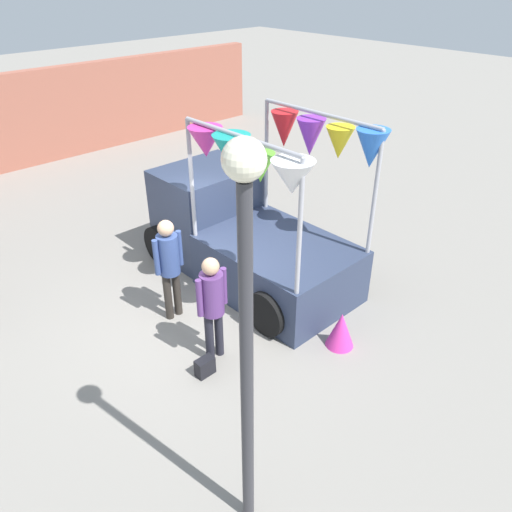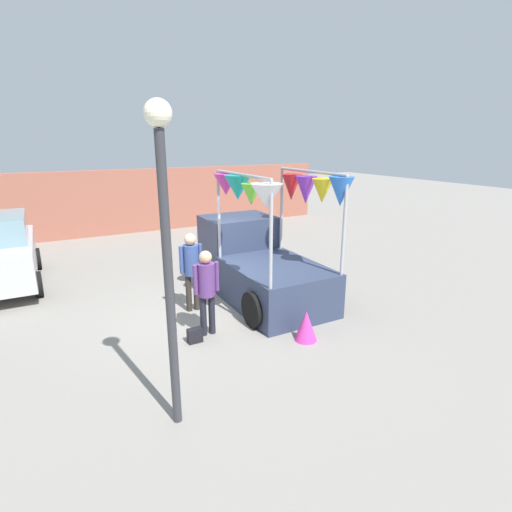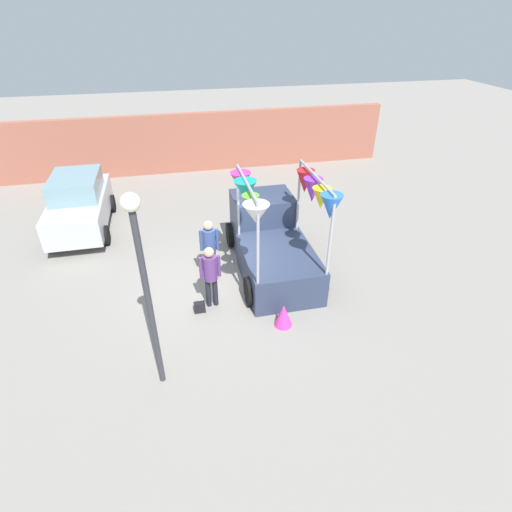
# 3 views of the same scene
# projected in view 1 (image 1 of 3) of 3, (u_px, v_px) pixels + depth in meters

# --- Properties ---
(ground_plane) EXTENTS (60.00, 60.00, 0.00)m
(ground_plane) POSITION_uv_depth(u_px,v_px,m) (198.00, 313.00, 8.53)
(ground_plane) COLOR gray
(vendor_truck) EXTENTS (2.50, 4.19, 3.10)m
(vendor_truck) POSITION_uv_depth(u_px,v_px,m) (242.00, 227.00, 9.22)
(vendor_truck) COLOR #2D3851
(vendor_truck) RESTS_ON ground
(person_customer) EXTENTS (0.53, 0.34, 1.73)m
(person_customer) POSITION_uv_depth(u_px,v_px,m) (212.00, 300.00, 7.07)
(person_customer) COLOR black
(person_customer) RESTS_ON ground
(person_vendor) EXTENTS (0.53, 0.34, 1.79)m
(person_vendor) POSITION_uv_depth(u_px,v_px,m) (169.00, 260.00, 7.92)
(person_vendor) COLOR #2D2823
(person_vendor) RESTS_ON ground
(handbag) EXTENTS (0.28, 0.16, 0.28)m
(handbag) POSITION_uv_depth(u_px,v_px,m) (205.00, 367.00, 7.21)
(handbag) COLOR black
(handbag) RESTS_ON ground
(street_lamp) EXTENTS (0.32, 0.32, 4.20)m
(street_lamp) POSITION_uv_depth(u_px,v_px,m) (246.00, 315.00, 4.05)
(street_lamp) COLOR #333338
(street_lamp) RESTS_ON ground
(folded_kite_bundle_magenta) EXTENTS (0.59, 0.59, 0.60)m
(folded_kite_bundle_magenta) POSITION_uv_depth(u_px,v_px,m) (341.00, 330.00, 7.68)
(folded_kite_bundle_magenta) COLOR #D83399
(folded_kite_bundle_magenta) RESTS_ON ground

